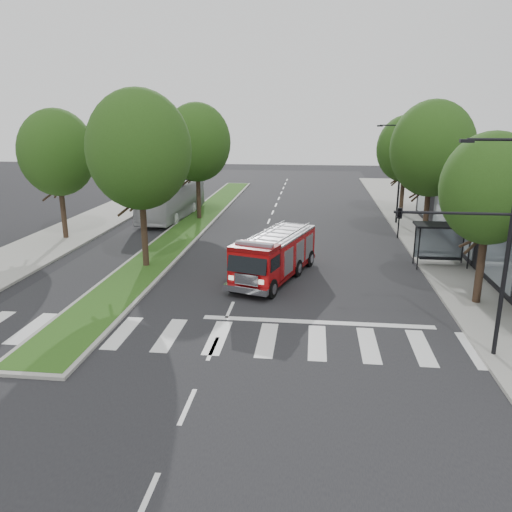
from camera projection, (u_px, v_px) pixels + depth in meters
The scene contains 15 objects.
ground at pixel (230, 310), 23.05m from camera, with size 140.00×140.00×0.00m, color black.
sidewalk_right at pixel (453, 258), 31.21m from camera, with size 5.00×80.00×0.15m, color gray.
sidewalk_left at pixel (45, 245), 34.19m from camera, with size 5.00×80.00×0.15m, color gray.
median at pixel (194, 224), 40.89m from camera, with size 3.00×50.00×0.15m.
bus_shelter at pixel (442, 233), 29.05m from camera, with size 3.20×1.60×2.61m.
tree_right_near at pixel (490, 189), 22.19m from camera, with size 4.40×4.40×8.05m.
tree_right_mid at pixel (432, 149), 33.39m from camera, with size 5.60×5.60×9.72m.
tree_right_far at pixel (406, 149), 43.13m from camera, with size 5.00×5.00×8.73m.
tree_median_near at pixel (139, 150), 27.59m from camera, with size 5.80×5.80×10.16m.
tree_median_far at pixel (197, 142), 41.05m from camera, with size 5.60×5.60×9.72m.
tree_left_mid at pixel (57, 153), 34.38m from camera, with size 5.20×5.20×9.16m.
streetlight_right_near at pixel (484, 235), 17.37m from camera, with size 4.08×0.22×8.00m.
streetlight_right_far at pixel (398, 169), 39.80m from camera, with size 2.11×0.20×8.00m.
fire_engine at pixel (275, 256), 27.18m from camera, with size 4.48×7.99×2.66m.
city_bus at pixel (173, 199), 43.41m from camera, with size 2.65×11.34×3.16m, color #ADADB2.
Camera 1 is at (3.66, -21.22, 8.69)m, focal length 35.00 mm.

